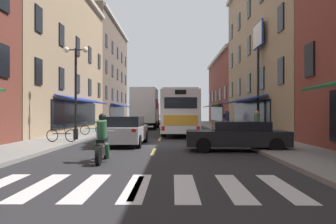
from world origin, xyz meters
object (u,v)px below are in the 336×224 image
at_px(box_truck, 146,109).
at_px(sedan_far, 154,119).
at_px(bicycle_mid, 93,129).
at_px(bicycle_near, 62,135).
at_px(pedestrian_mid, 257,124).
at_px(pedestrian_far, 226,119).
at_px(sedan_mid, 237,136).
at_px(street_lamp_twin, 76,88).
at_px(sedan_near, 125,131).
at_px(pedestrian_near, 227,120).
at_px(motorcycle_rider, 102,141).
at_px(billboard_sign, 258,51).
at_px(transit_bus, 180,112).

bearing_deg(box_truck, sedan_far, 89.11).
bearing_deg(bicycle_mid, bicycle_near, -92.78).
height_order(box_truck, bicycle_near, box_truck).
relative_size(pedestrian_mid, pedestrian_far, 1.01).
bearing_deg(sedan_mid, bicycle_mid, 136.27).
bearing_deg(pedestrian_mid, street_lamp_twin, 107.46).
height_order(sedan_near, sedan_far, sedan_near).
xyz_separation_m(sedan_far, pedestrian_near, (7.10, -18.36, 0.39)).
relative_size(sedan_mid, pedestrian_mid, 2.68).
relative_size(box_truck, motorcycle_rider, 3.36).
bearing_deg(bicycle_mid, motorcycle_rider, -74.22).
bearing_deg(pedestrian_far, motorcycle_rider, 43.85).
relative_size(billboard_sign, box_truck, 1.16).
bearing_deg(sedan_far, pedestrian_far, -56.73).
height_order(sedan_mid, bicycle_near, sedan_mid).
xyz_separation_m(sedan_near, bicycle_mid, (-3.15, 5.74, -0.25)).
xyz_separation_m(transit_bus, pedestrian_far, (4.83, 7.09, -0.76)).
relative_size(bicycle_mid, pedestrian_mid, 1.02).
distance_m(billboard_sign, sedan_near, 12.23).
relative_size(transit_bus, bicycle_near, 6.53).
distance_m(pedestrian_near, pedestrian_far, 6.18).
bearing_deg(motorcycle_rider, pedestrian_far, 70.10).
height_order(motorcycle_rider, bicycle_near, motorcycle_rider).
xyz_separation_m(pedestrian_mid, pedestrian_far, (0.32, 13.19, -0.01)).
bearing_deg(bicycle_near, sedan_near, -4.78).
xyz_separation_m(billboard_sign, sedan_far, (-8.83, 21.58, -5.47)).
bearing_deg(bicycle_mid, pedestrian_mid, -15.29).
xyz_separation_m(transit_bus, bicycle_near, (-6.49, -8.62, -1.24)).
distance_m(billboard_sign, sedan_far, 23.95).
height_order(billboard_sign, bicycle_mid, billboard_sign).
xyz_separation_m(motorcycle_rider, bicycle_near, (-3.48, 5.93, -0.21)).
xyz_separation_m(billboard_sign, pedestrian_far, (-0.79, 9.33, -5.21)).
xyz_separation_m(box_truck, pedestrian_far, (8.22, -0.42, -1.10)).
distance_m(box_truck, sedan_near, 16.47).
relative_size(sedan_far, street_lamp_twin, 0.88).
distance_m(bicycle_near, bicycle_mid, 5.46).
bearing_deg(sedan_near, pedestrian_near, 54.86).
bearing_deg(box_truck, street_lamp_twin, -100.93).
xyz_separation_m(sedan_far, pedestrian_mid, (7.71, -25.44, 0.28)).
height_order(pedestrian_near, street_lamp_twin, street_lamp_twin).
distance_m(billboard_sign, bicycle_near, 14.82).
distance_m(sedan_near, bicycle_near, 3.44).
distance_m(sedan_mid, sedan_far, 31.10).
bearing_deg(sedan_far, sedan_mid, -79.89).
height_order(motorcycle_rider, pedestrian_mid, pedestrian_mid).
bearing_deg(sedan_near, sedan_far, 90.28).
relative_size(pedestrian_mid, street_lamp_twin, 0.31).
bearing_deg(bicycle_near, transit_bus, 53.03).
relative_size(bicycle_near, bicycle_mid, 1.01).
distance_m(sedan_far, bicycle_near, 28.16).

